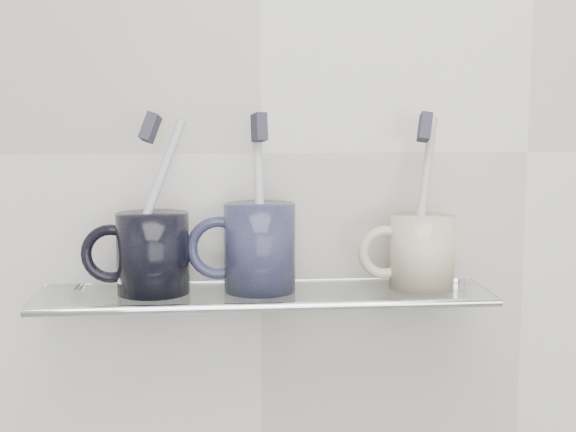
{
  "coord_description": "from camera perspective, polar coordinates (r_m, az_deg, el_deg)",
  "views": [
    {
      "loc": [
        -0.05,
        0.17,
        1.3
      ],
      "look_at": [
        0.03,
        1.04,
        1.18
      ],
      "focal_mm": 50.0,
      "sensor_mm": 36.0,
      "label": 1
    }
  ],
  "objects": [
    {
      "name": "shelf_glass",
      "position": [
        0.89,
        -1.68,
        -5.63
      ],
      "size": [
        0.5,
        0.12,
        0.01
      ],
      "primitive_type": "cube",
      "color": "silver",
      "rests_on": "wall_back"
    },
    {
      "name": "mug_center_handle",
      "position": [
        0.89,
        -4.96,
        -2.28
      ],
      "size": [
        0.07,
        0.01,
        0.07
      ],
      "primitive_type": "torus",
      "rotation": [
        1.57,
        0.0,
        0.0
      ],
      "color": "black",
      "rests_on": "mug_center"
    },
    {
      "name": "mug_right",
      "position": [
        0.92,
        9.51,
        -2.52
      ],
      "size": [
        0.08,
        0.08,
        0.08
      ],
      "primitive_type": "cylinder",
      "rotation": [
        0.0,
        0.0,
        0.18
      ],
      "color": "beige",
      "rests_on": "shelf_glass"
    },
    {
      "name": "shelf_rail",
      "position": [
        0.84,
        -1.45,
        -6.5
      ],
      "size": [
        0.5,
        0.01,
        0.01
      ],
      "primitive_type": "cylinder",
      "rotation": [
        0.0,
        1.57,
        0.0
      ],
      "color": "silver",
      "rests_on": "shelf_glass"
    },
    {
      "name": "mug_right_handle",
      "position": [
        0.91,
        6.91,
        -2.58
      ],
      "size": [
        0.06,
        0.01,
        0.06
      ],
      "primitive_type": "torus",
      "rotation": [
        1.57,
        0.0,
        0.0
      ],
      "color": "beige",
      "rests_on": "mug_right"
    },
    {
      "name": "toothbrush_left",
      "position": [
        0.88,
        -9.66,
        1.01
      ],
      "size": [
        0.08,
        0.05,
        0.18
      ],
      "primitive_type": "cylinder",
      "rotation": [
        -0.26,
        0.31,
        -0.24
      ],
      "color": "silver",
      "rests_on": "mug_left"
    },
    {
      "name": "mug_center",
      "position": [
        0.89,
        -2.02,
        -2.24
      ],
      "size": [
        0.09,
        0.09,
        0.1
      ],
      "primitive_type": "cylinder",
      "rotation": [
        0.0,
        0.0,
        0.17
      ],
      "color": "black",
      "rests_on": "shelf_glass"
    },
    {
      "name": "bristles_left",
      "position": [
        0.88,
        -9.77,
        6.22
      ],
      "size": [
        0.02,
        0.03,
        0.04
      ],
      "primitive_type": "cube",
      "rotation": [
        -0.26,
        0.31,
        -0.24
      ],
      "color": "#2D2E3C",
      "rests_on": "toothbrush_left"
    },
    {
      "name": "bristles_center",
      "position": [
        0.87,
        -2.06,
        6.32
      ],
      "size": [
        0.02,
        0.03,
        0.03
      ],
      "primitive_type": "cube",
      "rotation": [
        -0.16,
        0.02,
        0.28
      ],
      "color": "#2D2E3C",
      "rests_on": "toothbrush_center"
    },
    {
      "name": "bracket_left",
      "position": [
        0.95,
        -14.62,
        -5.72
      ],
      "size": [
        0.02,
        0.03,
        0.02
      ],
      "primitive_type": "cylinder",
      "rotation": [
        1.57,
        0.0,
        0.0
      ],
      "color": "silver",
      "rests_on": "wall_back"
    },
    {
      "name": "wall_back",
      "position": [
        0.93,
        -1.95,
        4.49
      ],
      "size": [
        2.5,
        0.0,
        2.5
      ],
      "primitive_type": "plane",
      "rotation": [
        1.57,
        0.0,
        0.0
      ],
      "color": "silver",
      "rests_on": "ground"
    },
    {
      "name": "bristles_right",
      "position": [
        0.9,
        9.7,
        6.25
      ],
      "size": [
        0.02,
        0.03,
        0.04
      ],
      "primitive_type": "cube",
      "rotation": [
        -0.26,
        0.14,
        -0.13
      ],
      "color": "#2D2E3C",
      "rests_on": "toothbrush_right"
    },
    {
      "name": "bracket_right",
      "position": [
        0.98,
        10.6,
        -5.29
      ],
      "size": [
        0.02,
        0.03,
        0.02
      ],
      "primitive_type": "cylinder",
      "rotation": [
        1.57,
        0.0,
        0.0
      ],
      "color": "silver",
      "rests_on": "wall_back"
    },
    {
      "name": "toothbrush_center",
      "position": [
        0.88,
        -2.04,
        1.1
      ],
      "size": [
        0.02,
        0.04,
        0.19
      ],
      "primitive_type": "cylinder",
      "rotation": [
        -0.16,
        0.02,
        0.28
      ],
      "color": "silver",
      "rests_on": "mug_center"
    },
    {
      "name": "chrome_cap",
      "position": [
        0.93,
        11.7,
        -4.56
      ],
      "size": [
        0.03,
        0.03,
        0.01
      ],
      "primitive_type": "cylinder",
      "color": "silver",
      "rests_on": "shelf_glass"
    },
    {
      "name": "mug_left",
      "position": [
        0.89,
        -9.58,
        -2.62
      ],
      "size": [
        0.09,
        0.09,
        0.09
      ],
      "primitive_type": "cylinder",
      "rotation": [
        0.0,
        0.0,
        -0.09
      ],
      "color": "black",
      "rests_on": "shelf_glass"
    },
    {
      "name": "toothbrush_right",
      "position": [
        0.91,
        9.59,
        1.21
      ],
      "size": [
        0.04,
        0.06,
        0.19
      ],
      "primitive_type": "cylinder",
      "rotation": [
        -0.26,
        0.14,
        -0.13
      ],
      "color": "#C4AAA9",
      "rests_on": "mug_right"
    },
    {
      "name": "mug_left_handle",
      "position": [
        0.89,
        -12.49,
        -2.64
      ],
      "size": [
        0.07,
        0.01,
        0.07
      ],
      "primitive_type": "torus",
      "rotation": [
        1.57,
        0.0,
        0.0
      ],
      "color": "black",
      "rests_on": "mug_left"
    }
  ]
}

